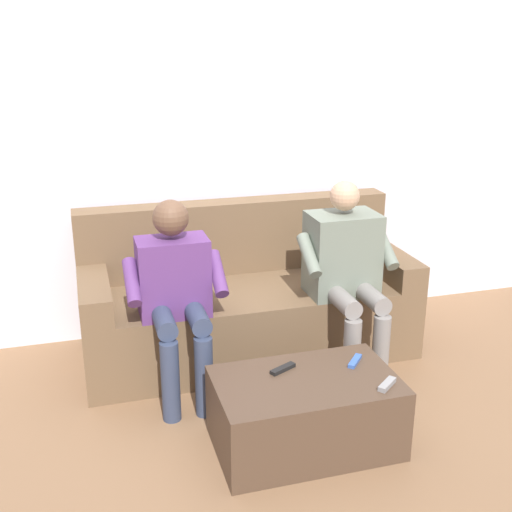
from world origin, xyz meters
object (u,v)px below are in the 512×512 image
at_px(person_left_seated, 346,265).
at_px(remote_blue, 355,361).
at_px(person_right_seated, 176,288).
at_px(remote_gray, 387,384).
at_px(couch, 246,302).
at_px(coffee_table, 305,412).
at_px(remote_black, 283,369).

bearing_deg(person_left_seated, remote_blue, 71.18).
bearing_deg(person_right_seated, person_left_seated, -178.14).
xyz_separation_m(remote_gray, remote_blue, (0.05, -0.26, -0.00)).
distance_m(person_left_seated, remote_gray, 0.95).
relative_size(person_right_seated, remote_gray, 8.43).
relative_size(couch, coffee_table, 2.32).
height_order(couch, person_right_seated, person_right_seated).
height_order(person_right_seated, remote_blue, person_right_seated).
bearing_deg(person_right_seated, remote_gray, 134.96).
xyz_separation_m(couch, person_left_seated, (-0.51, 0.38, 0.33)).
height_order(couch, remote_black, couch).
bearing_deg(person_left_seated, person_right_seated, 1.86).
bearing_deg(person_left_seated, coffee_table, 54.63).
height_order(person_left_seated, remote_black, person_left_seated).
height_order(person_left_seated, person_right_seated, person_left_seated).
bearing_deg(remote_blue, remote_black, 127.33).
distance_m(coffee_table, remote_black, 0.24).
height_order(couch, coffee_table, couch).
height_order(remote_blue, remote_black, same).
height_order(couch, remote_gray, couch).
bearing_deg(coffee_table, couch, -90.00).
xyz_separation_m(couch, remote_blue, (-0.30, 1.02, 0.05)).
height_order(remote_gray, remote_black, remote_gray).
relative_size(coffee_table, person_left_seated, 0.77).
bearing_deg(couch, person_left_seated, 143.48).
height_order(coffee_table, remote_black, remote_black).
xyz_separation_m(person_right_seated, remote_gray, (-0.86, 0.86, -0.26)).
distance_m(remote_blue, remote_black, 0.38).
height_order(couch, person_left_seated, person_left_seated).
distance_m(remote_gray, remote_black, 0.51).
distance_m(person_right_seated, remote_blue, 1.04).
height_order(coffee_table, person_left_seated, person_left_seated).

